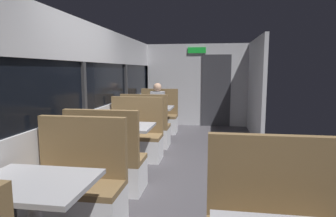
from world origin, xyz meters
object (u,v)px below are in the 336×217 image
object	(u,v)px
bench_mid_window_facing_end	(107,166)
bench_far_window_facing_entry	(158,119)
dining_table_mid_window	(123,132)
bench_near_window_facing_entry	(77,194)
bench_far_window_facing_end	(146,131)
dining_table_near_window	(34,194)
seated_passenger	(158,112)
dining_table_far_window	(153,111)
bench_mid_window_facing_entry	(135,141)

from	to	relation	value
bench_mid_window_facing_end	bench_far_window_facing_entry	bearing A→B (deg)	90.00
dining_table_mid_window	bench_near_window_facing_entry	bearing A→B (deg)	-90.00
bench_far_window_facing_end	dining_table_near_window	bearing A→B (deg)	-90.00
bench_near_window_facing_entry	seated_passenger	distance (m)	4.43
dining_table_far_window	seated_passenger	xyz separation A→B (m)	(0.00, 0.63, -0.10)
bench_far_window_facing_end	dining_table_mid_window	bearing A→B (deg)	-90.00
dining_table_mid_window	seated_passenger	bearing A→B (deg)	90.00
bench_near_window_facing_entry	dining_table_far_window	bearing A→B (deg)	90.00
bench_mid_window_facing_end	seated_passenger	bearing A→B (deg)	90.00
bench_mid_window_facing_end	bench_mid_window_facing_entry	bearing A→B (deg)	90.00
dining_table_far_window	bench_far_window_facing_entry	world-z (taller)	bench_far_window_facing_entry
bench_near_window_facing_entry	dining_table_far_window	xyz separation A→B (m)	(0.00, 3.80, 0.31)
dining_table_near_window	bench_mid_window_facing_end	bearing A→B (deg)	90.00
dining_table_far_window	bench_far_window_facing_end	xyz separation A→B (m)	(0.00, -0.70, -0.31)
dining_table_mid_window	dining_table_far_window	size ratio (longest dim) A/B	1.00
dining_table_mid_window	bench_far_window_facing_end	world-z (taller)	bench_far_window_facing_end
bench_mid_window_facing_end	bench_mid_window_facing_entry	xyz separation A→B (m)	(0.00, 1.40, 0.00)
bench_far_window_facing_end	bench_far_window_facing_entry	bearing A→B (deg)	90.00
bench_far_window_facing_end	dining_table_far_window	bearing A→B (deg)	90.00
dining_table_near_window	bench_far_window_facing_entry	world-z (taller)	bench_far_window_facing_entry
dining_table_near_window	bench_near_window_facing_entry	distance (m)	0.77
bench_near_window_facing_entry	dining_table_far_window	distance (m)	3.81
dining_table_near_window	seated_passenger	size ratio (longest dim) A/B	0.71
dining_table_far_window	seated_passenger	world-z (taller)	seated_passenger
bench_far_window_facing_entry	bench_far_window_facing_end	bearing A→B (deg)	-90.00
bench_mid_window_facing_end	bench_far_window_facing_entry	size ratio (longest dim) A/B	1.00
bench_near_window_facing_entry	bench_mid_window_facing_entry	world-z (taller)	same
dining_table_mid_window	bench_far_window_facing_entry	distance (m)	2.96
bench_far_window_facing_end	seated_passenger	world-z (taller)	seated_passenger
bench_near_window_facing_entry	bench_mid_window_facing_end	distance (m)	0.85
dining_table_far_window	seated_passenger	distance (m)	0.64
dining_table_near_window	seated_passenger	xyz separation A→B (m)	(0.00, 5.12, -0.10)
bench_near_window_facing_entry	bench_far_window_facing_entry	distance (m)	4.50
dining_table_mid_window	bench_mid_window_facing_entry	bearing A→B (deg)	90.00
dining_table_mid_window	dining_table_far_window	bearing A→B (deg)	90.00
bench_far_window_facing_entry	bench_mid_window_facing_entry	bearing A→B (deg)	-90.00
bench_near_window_facing_entry	seated_passenger	bearing A→B (deg)	90.00
bench_mid_window_facing_end	dining_table_far_window	world-z (taller)	bench_mid_window_facing_end
bench_near_window_facing_entry	seated_passenger	xyz separation A→B (m)	(0.00, 4.42, 0.21)
bench_mid_window_facing_entry	bench_far_window_facing_entry	bearing A→B (deg)	90.00
bench_mid_window_facing_end	dining_table_far_window	xyz separation A→B (m)	(0.00, 2.95, 0.31)
dining_table_near_window	bench_far_window_facing_end	distance (m)	3.81
bench_mid_window_facing_entry	bench_far_window_facing_entry	xyz separation A→B (m)	(0.00, 2.25, 0.00)
bench_mid_window_facing_entry	dining_table_far_window	world-z (taller)	bench_mid_window_facing_entry
dining_table_near_window	dining_table_mid_window	bearing A→B (deg)	90.00
bench_far_window_facing_entry	seated_passenger	world-z (taller)	seated_passenger
bench_mid_window_facing_end	seated_passenger	xyz separation A→B (m)	(0.00, 3.57, 0.21)
bench_near_window_facing_entry	bench_far_window_facing_end	bearing A→B (deg)	90.00
dining_table_mid_window	bench_mid_window_facing_end	distance (m)	0.77
dining_table_mid_window	bench_mid_window_facing_entry	size ratio (longest dim) A/B	0.82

